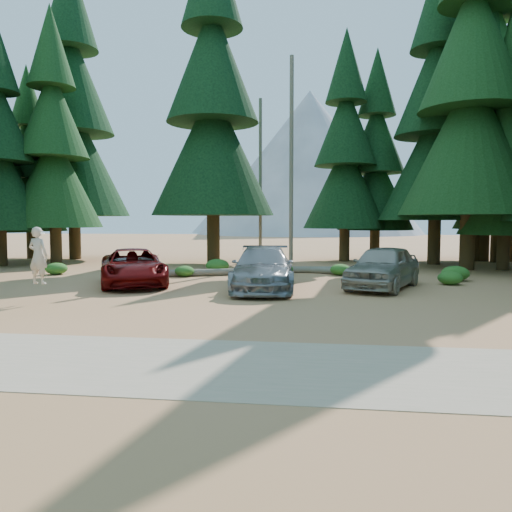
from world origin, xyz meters
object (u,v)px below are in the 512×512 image
Objects in this scene: silver_minivan_center at (263,269)px; silver_minivan_right at (383,267)px; log_mid at (344,272)px; frisbee_player at (38,255)px; red_pickup at (133,267)px; log_left at (210,272)px; log_right at (328,270)px.

silver_minivan_right is (4.38, 0.99, 0.03)m from silver_minivan_center.
silver_minivan_center is at bearing -96.59° from log_mid.
frisbee_player is (-10.80, -4.82, 0.66)m from silver_minivan_right.
red_pickup is 4.70m from frisbee_player.
log_left is 6.22m from log_mid.
log_right is at bearing 12.45° from red_pickup.
silver_minivan_right is 4.77m from log_mid.
silver_minivan_right is (9.56, 0.36, 0.09)m from red_pickup.
silver_minivan_right is at bearing -51.84° from log_mid.
red_pickup reaches higher than log_left.
log_mid is at bearing -54.80° from log_right.
log_mid is (9.54, 9.38, -1.31)m from frisbee_player.
frisbee_player is at bearing -129.71° from red_pickup.
log_right is (-1.94, 5.33, -0.65)m from silver_minivan_right.
frisbee_player is (-6.42, -3.83, 0.69)m from silver_minivan_center.
frisbee_player is 0.48× the size of log_mid.
log_left reaches higher than log_right.
red_pickup is at bearing -97.50° from frisbee_player.
red_pickup is 0.96× the size of silver_minivan_center.
red_pickup is 9.57m from silver_minivan_right.
red_pickup is at bearing -149.70° from log_right.
log_mid is 1.04m from log_right.
log_right is (8.85, 10.16, -1.31)m from frisbee_player.
silver_minivan_right is at bearing -148.01° from frisbee_player.
red_pickup is 1.15× the size of log_left.
silver_minivan_center is at bearing -76.28° from log_left.
red_pickup is 2.95× the size of frisbee_player.
frisbee_player is 8.93m from log_left.
silver_minivan_center reaches higher than red_pickup.
frisbee_player is at bearing -137.51° from log_right.
silver_minivan_right is 1.06× the size of log_left.
silver_minivan_right is 1.30× the size of log_mid.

